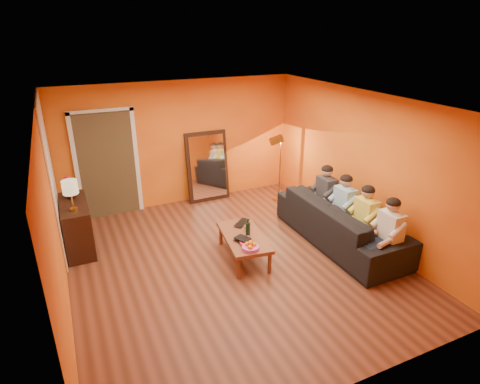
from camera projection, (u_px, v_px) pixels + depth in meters
name	position (u px, v px, depth m)	size (l,w,h in m)	color
room_shell	(223.00, 181.00, 6.38)	(5.00, 5.50, 2.60)	brown
white_accent	(52.00, 176.00, 6.58)	(0.02, 1.90, 2.58)	white
doorway_recess	(107.00, 164.00, 7.96)	(1.06, 0.30, 2.10)	#3F2D19
door_jamb_left	(76.00, 169.00, 7.64)	(0.08, 0.06, 2.20)	white
door_jamb_right	(137.00, 162.00, 8.08)	(0.08, 0.06, 2.20)	white
door_header	(100.00, 111.00, 7.45)	(1.22, 0.06, 0.08)	white
mirror_frame	(207.00, 166.00, 8.69)	(0.92, 0.06, 1.52)	black
mirror_glass	(208.00, 167.00, 8.66)	(0.78, 0.02, 1.36)	white
sideboard	(77.00, 226.00, 6.84)	(0.44, 1.18, 0.85)	black
table_lamp	(71.00, 196.00, 6.33)	(0.24, 0.24, 0.51)	beige
sofa	(341.00, 222.00, 7.06)	(1.05, 2.67, 0.78)	black
coffee_table	(244.00, 247.00, 6.62)	(0.62, 1.22, 0.42)	brown
floor_lamp	(280.00, 169.00, 8.66)	(0.30, 0.24, 1.44)	gold
dog	(328.00, 220.00, 7.28)	(0.35, 0.55, 0.64)	#A27949
person_far_left	(389.00, 234.00, 6.18)	(0.70, 0.44, 1.22)	beige
person_mid_left	(365.00, 220.00, 6.64)	(0.70, 0.44, 1.22)	#DCCE49
person_mid_right	(344.00, 207.00, 7.11)	(0.70, 0.44, 1.22)	#8DB9D9
person_far_right	(326.00, 196.00, 7.57)	(0.70, 0.44, 1.22)	#302F34
fruit_bowl	(250.00, 245.00, 6.09)	(0.26, 0.26, 0.16)	#D24A9F
wine_bottle	(248.00, 228.00, 6.46)	(0.07, 0.07, 0.31)	black
tumbler	(247.00, 228.00, 6.67)	(0.10, 0.10, 0.10)	#B27F3F
laptop	(245.00, 224.00, 6.90)	(0.37, 0.24, 0.03)	black
book_lower	(239.00, 243.00, 6.30)	(0.18, 0.24, 0.02)	black
book_mid	(239.00, 241.00, 6.30)	(0.19, 0.27, 0.02)	red
book_upper	(239.00, 241.00, 6.28)	(0.18, 0.24, 0.02)	black
vase	(71.00, 192.00, 6.85)	(0.19, 0.19, 0.20)	black
flowers	(69.00, 180.00, 6.76)	(0.17, 0.17, 0.42)	red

